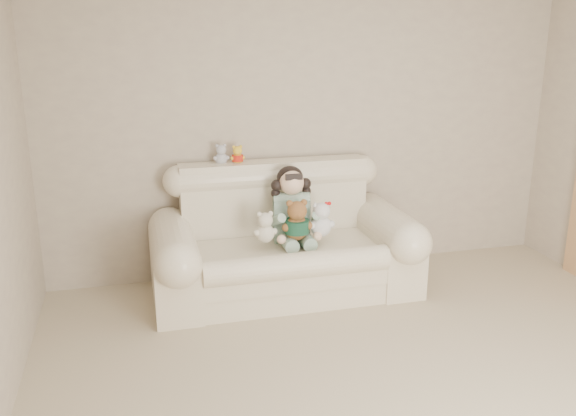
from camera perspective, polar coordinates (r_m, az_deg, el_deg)
The scene contains 8 objects.
wall_back at distance 5.24m, azimuth 2.07°, elevation 7.89°, with size 4.50×4.50×0.00m, color #A39181.
sofa at distance 4.86m, azimuth -0.30°, elevation -2.34°, with size 2.10×0.95×1.03m, color #FFF4CD, non-canonical shape.
seated_child at distance 4.89m, azimuth 0.32°, elevation 0.42°, with size 0.37×0.45×0.62m, color #2E6D4B, non-canonical shape.
brown_teddy at distance 4.69m, azimuth 0.82°, elevation -0.77°, with size 0.24×0.19×0.38m, color brown, non-canonical shape.
white_cat at distance 4.78m, azimuth 3.11°, elevation -0.73°, with size 0.22×0.17×0.34m, color white, non-canonical shape.
cream_teddy at distance 4.65m, azimuth -2.17°, elevation -1.51°, with size 0.19×0.14×0.29m, color #EDE6CD, non-canonical shape.
yellow_mini_bear at distance 5.00m, azimuth -4.75°, elevation 5.13°, with size 0.12×0.09×0.19m, color yellow, non-canonical shape.
grey_mini_plush at distance 4.99m, azimuth -6.29°, elevation 5.17°, with size 0.13×0.10×0.20m, color #BCBBC2, non-canonical shape.
Camera 1 is at (-1.50, -2.46, 2.08)m, focal length 38.04 mm.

